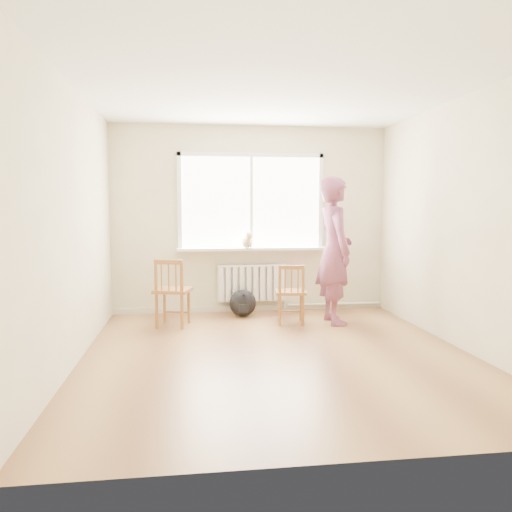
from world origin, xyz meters
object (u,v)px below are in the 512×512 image
object	(u,v)px
chair_left	(172,293)
chair_right	(291,294)
person	(335,251)
cat	(247,241)
backpack	(243,303)

from	to	relation	value
chair_left	chair_right	distance (m)	1.54
person	cat	distance (m)	1.30
chair_right	backpack	distance (m)	0.82
chair_left	person	size ratio (longest dim) A/B	0.46
chair_left	chair_right	world-z (taller)	chair_left
chair_left	person	distance (m)	2.19
cat	backpack	world-z (taller)	cat
person	cat	xyz separation A→B (m)	(-1.07, 0.72, 0.09)
person	cat	bearing A→B (deg)	53.32
chair_right	cat	bearing A→B (deg)	-48.28
chair_left	backpack	bearing A→B (deg)	-138.35
backpack	cat	bearing A→B (deg)	64.68
chair_right	cat	xyz separation A→B (m)	(-0.49, 0.73, 0.65)
cat	backpack	size ratio (longest dim) A/B	0.99
cat	chair_left	bearing A→B (deg)	-157.15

